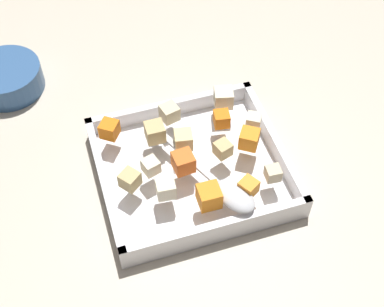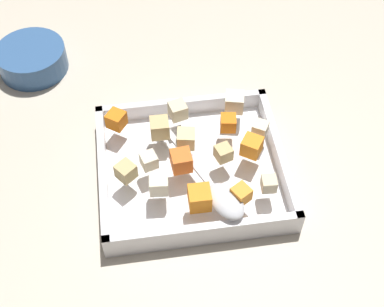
% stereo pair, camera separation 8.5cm
% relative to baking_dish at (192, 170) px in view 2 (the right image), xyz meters
% --- Properties ---
extents(ground_plane, '(4.00, 4.00, 0.00)m').
position_rel_baking_dish_xyz_m(ground_plane, '(0.01, 0.02, -0.01)').
color(ground_plane, '#BCB29E').
extents(baking_dish, '(0.30, 0.26, 0.05)m').
position_rel_baking_dish_xyz_m(baking_dish, '(0.00, 0.00, 0.00)').
color(baking_dish, silver).
rests_on(baking_dish, ground_plane).
extents(carrot_chunk_far_left, '(0.04, 0.04, 0.03)m').
position_rel_baking_dish_xyz_m(carrot_chunk_far_left, '(-0.11, 0.08, 0.05)').
color(carrot_chunk_far_left, orange).
rests_on(carrot_chunk_far_left, baking_dish).
extents(carrot_chunk_near_right, '(0.03, 0.03, 0.03)m').
position_rel_baking_dish_xyz_m(carrot_chunk_near_right, '(-0.02, -0.02, 0.05)').
color(carrot_chunk_near_right, orange).
rests_on(carrot_chunk_near_right, baking_dish).
extents(carrot_chunk_rim_edge, '(0.03, 0.03, 0.03)m').
position_rel_baking_dish_xyz_m(carrot_chunk_rim_edge, '(-0.00, -0.09, 0.05)').
color(carrot_chunk_rim_edge, orange).
rests_on(carrot_chunk_rim_edge, baking_dish).
extents(carrot_chunk_under_handle, '(0.03, 0.03, 0.02)m').
position_rel_baking_dish_xyz_m(carrot_chunk_under_handle, '(0.07, 0.05, 0.04)').
color(carrot_chunk_under_handle, orange).
rests_on(carrot_chunk_under_handle, baking_dish).
extents(carrot_chunk_center, '(0.03, 0.03, 0.02)m').
position_rel_baking_dish_xyz_m(carrot_chunk_center, '(0.06, -0.09, 0.04)').
color(carrot_chunk_center, orange).
rests_on(carrot_chunk_center, baking_dish).
extents(carrot_chunk_heap_top, '(0.04, 0.04, 0.03)m').
position_rel_baking_dish_xyz_m(carrot_chunk_heap_top, '(0.09, -0.00, 0.05)').
color(carrot_chunk_heap_top, orange).
rests_on(carrot_chunk_heap_top, baking_dish).
extents(potato_chunk_back_center, '(0.04, 0.04, 0.03)m').
position_rel_baking_dish_xyz_m(potato_chunk_back_center, '(-0.10, -0.02, 0.05)').
color(potato_chunk_back_center, tan).
rests_on(potato_chunk_back_center, baking_dish).
extents(potato_chunk_front_center, '(0.03, 0.03, 0.03)m').
position_rel_baking_dish_xyz_m(potato_chunk_front_center, '(-0.01, 0.03, 0.05)').
color(potato_chunk_front_center, '#E0CC89').
rests_on(potato_chunk_front_center, baking_dish).
extents(potato_chunk_mid_right, '(0.03, 0.03, 0.03)m').
position_rel_baking_dish_xyz_m(potato_chunk_mid_right, '(-0.06, -0.05, 0.05)').
color(potato_chunk_mid_right, beige).
rests_on(potato_chunk_mid_right, baking_dish).
extents(potato_chunk_corner_sw, '(0.03, 0.03, 0.03)m').
position_rel_baking_dish_xyz_m(potato_chunk_corner_sw, '(-0.04, 0.06, 0.05)').
color(potato_chunk_corner_sw, tan).
rests_on(potato_chunk_corner_sw, baking_dish).
extents(potato_chunk_corner_ne, '(0.02, 0.02, 0.02)m').
position_rel_baking_dish_xyz_m(potato_chunk_corner_ne, '(0.11, -0.07, 0.04)').
color(potato_chunk_corner_ne, beige).
rests_on(potato_chunk_corner_ne, baking_dish).
extents(potato_chunk_far_right, '(0.03, 0.03, 0.03)m').
position_rel_baking_dish_xyz_m(potato_chunk_far_right, '(-0.01, 0.09, 0.05)').
color(potato_chunk_far_right, beige).
rests_on(potato_chunk_far_right, baking_dish).
extents(potato_chunk_near_left, '(0.03, 0.03, 0.02)m').
position_rel_baking_dish_xyz_m(potato_chunk_near_left, '(0.05, -0.01, 0.04)').
color(potato_chunk_near_left, tan).
rests_on(potato_chunk_near_left, baking_dish).
extents(potato_chunk_heap_side, '(0.04, 0.04, 0.03)m').
position_rel_baking_dish_xyz_m(potato_chunk_heap_side, '(0.09, 0.09, 0.05)').
color(potato_chunk_heap_side, beige).
rests_on(potato_chunk_heap_side, baking_dish).
extents(parsnip_chunk_corner_nw, '(0.03, 0.03, 0.02)m').
position_rel_baking_dish_xyz_m(parsnip_chunk_corner_nw, '(0.12, 0.03, 0.04)').
color(parsnip_chunk_corner_nw, beige).
rests_on(parsnip_chunk_corner_nw, baking_dish).
extents(parsnip_chunk_near_spoon, '(0.03, 0.03, 0.02)m').
position_rel_baking_dish_xyz_m(parsnip_chunk_near_spoon, '(-0.07, -0.01, 0.04)').
color(parsnip_chunk_near_spoon, beige).
rests_on(parsnip_chunk_near_spoon, baking_dish).
extents(serving_spoon, '(0.12, 0.22, 0.02)m').
position_rel_baking_dish_xyz_m(serving_spoon, '(0.03, -0.08, 0.04)').
color(serving_spoon, silver).
rests_on(serving_spoon, baking_dish).
extents(small_prep_bowl, '(0.13, 0.13, 0.05)m').
position_rel_baking_dish_xyz_m(small_prep_bowl, '(-0.26, 0.29, 0.01)').
color(small_prep_bowl, '#33598C').
rests_on(small_prep_bowl, ground_plane).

